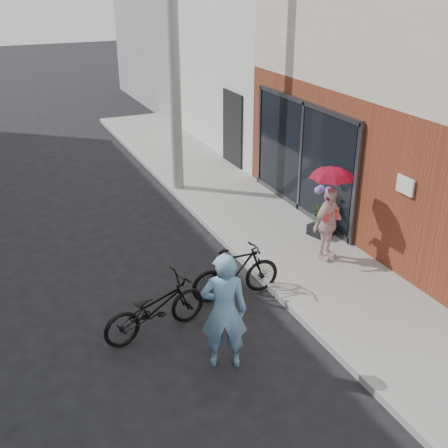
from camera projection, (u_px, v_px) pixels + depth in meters
ground at (242, 325)px, 8.94m from camera, size 80.00×80.00×0.00m
sidewalk at (292, 246)px, 11.36m from camera, size 2.20×24.00×0.12m
curb at (241, 257)px, 10.93m from camera, size 0.12×24.00×0.12m
plaster_building at (325, 28)px, 17.66m from camera, size 8.00×6.00×7.00m
east_building_far at (232, 14)px, 23.48m from camera, size 8.00×8.00×7.00m
utility_pole at (173, 49)px, 12.89m from camera, size 0.28×0.28×7.00m
officer at (224, 311)px, 7.70m from camera, size 0.76×0.64×1.77m
bike_left at (155, 308)px, 8.57m from camera, size 1.82×0.94×0.91m
bike_right at (236, 272)px, 9.52m from camera, size 1.61×0.50×0.96m
kimono_woman at (328, 224)px, 10.47m from camera, size 0.90×0.63×1.42m
parasol at (332, 171)px, 10.04m from camera, size 0.78×0.78×0.69m
planter at (321, 230)px, 11.67m from camera, size 0.53×0.53×0.22m
potted_plant at (322, 213)px, 11.51m from camera, size 0.49×0.42×0.54m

